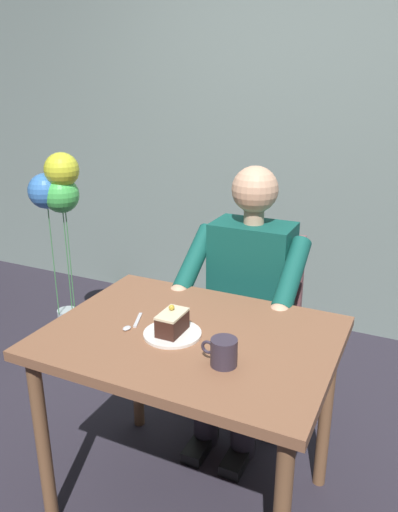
% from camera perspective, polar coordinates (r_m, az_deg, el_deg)
% --- Properties ---
extents(ground_plane, '(14.00, 14.00, 0.00)m').
position_cam_1_polar(ground_plane, '(2.20, -0.84, -26.29)').
color(ground_plane, '#2E2935').
extents(cafe_rear_panel, '(6.40, 0.12, 3.00)m').
position_cam_1_polar(cafe_rear_panel, '(3.22, 13.82, 17.69)').
color(cafe_rear_panel, gray).
rests_on(cafe_rear_panel, ground).
extents(dining_table, '(0.99, 0.74, 0.75)m').
position_cam_1_polar(dining_table, '(1.79, -0.95, -11.59)').
color(dining_table, brown).
rests_on(dining_table, ground).
extents(chair, '(0.42, 0.42, 0.89)m').
position_cam_1_polar(chair, '(2.46, 6.63, -6.90)').
color(chair, '#814B50').
rests_on(chair, ground).
extents(seated_person, '(0.53, 0.58, 1.24)m').
position_cam_1_polar(seated_person, '(2.25, 5.35, -5.14)').
color(seated_person, '#13534A').
rests_on(seated_person, ground).
extents(dessert_plate, '(0.20, 0.20, 0.01)m').
position_cam_1_polar(dessert_plate, '(1.73, -3.08, -8.92)').
color(dessert_plate, white).
rests_on(dessert_plate, dining_table).
extents(cake_slice, '(0.07, 0.12, 0.09)m').
position_cam_1_polar(cake_slice, '(1.71, -3.11, -7.65)').
color(cake_slice, '#381D16').
rests_on(cake_slice, dessert_plate).
extents(coffee_cup, '(0.12, 0.08, 0.09)m').
position_cam_1_polar(coffee_cup, '(1.54, 2.83, -10.94)').
color(coffee_cup, '#352D3C').
rests_on(coffee_cup, dining_table).
extents(dessert_spoon, '(0.05, 0.14, 0.01)m').
position_cam_1_polar(dessert_spoon, '(1.80, -7.76, -7.83)').
color(dessert_spoon, silver).
rests_on(dessert_spoon, dining_table).
extents(balloon_display, '(0.30, 0.23, 1.21)m').
position_cam_1_polar(balloon_display, '(2.94, -15.97, 5.74)').
color(balloon_display, '#B2C1C6').
rests_on(balloon_display, ground).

